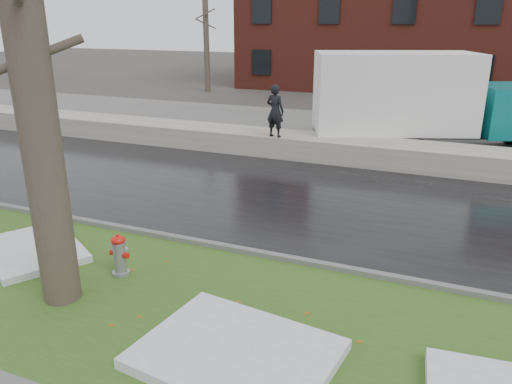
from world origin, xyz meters
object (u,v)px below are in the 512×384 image
at_px(fire_hydrant, 119,253).
at_px(tree, 30,64).
at_px(box_truck, 424,100).
at_px(worker, 275,111).

xyz_separation_m(fire_hydrant, tree, (-0.41, -1.04, 3.39)).
bearing_deg(fire_hydrant, tree, -109.32).
bearing_deg(box_truck, tree, -130.94).
xyz_separation_m(tree, worker, (0.13, 9.82, -2.24)).
distance_m(box_truck, worker, 5.33).
relative_size(tree, worker, 4.39).
xyz_separation_m(fire_hydrant, box_truck, (4.15, 11.74, 1.35)).
bearing_deg(worker, fire_hydrant, 101.52).
relative_size(tree, box_truck, 0.75).
height_order(tree, box_truck, tree).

